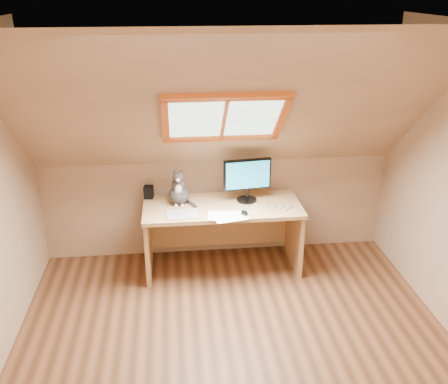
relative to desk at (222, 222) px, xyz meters
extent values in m
plane|color=brown|center=(-0.02, -1.45, -0.47)|extent=(3.50, 3.50, 0.00)
cube|color=tan|center=(-0.02, 0.30, 0.03)|extent=(3.50, 0.02, 1.00)
cube|color=silver|center=(-0.02, -2.22, 1.93)|extent=(3.50, 1.95, 0.02)
cube|color=tan|center=(-0.02, -0.47, 1.23)|extent=(3.50, 1.56, 1.41)
cube|color=#B2E0CC|center=(-0.02, -0.39, 1.16)|extent=(0.90, 0.53, 0.48)
cube|color=#C74312|center=(-0.02, -0.39, 1.16)|extent=(1.02, 0.64, 0.59)
cube|color=tan|center=(0.00, -0.07, 0.20)|extent=(1.50, 0.66, 0.04)
cube|color=tan|center=(-0.72, -0.07, -0.15)|extent=(0.04, 0.59, 0.65)
cube|color=tan|center=(0.72, -0.07, -0.15)|extent=(0.04, 0.59, 0.65)
cube|color=tan|center=(0.00, 0.23, -0.15)|extent=(1.40, 0.03, 0.45)
cylinder|color=black|center=(0.25, 0.01, 0.22)|extent=(0.19, 0.19, 0.02)
cylinder|color=black|center=(0.25, 0.01, 0.29)|extent=(0.03, 0.03, 0.11)
cube|color=black|center=(0.25, 0.01, 0.49)|extent=(0.46, 0.09, 0.30)
cube|color=blue|center=(0.25, -0.01, 0.49)|extent=(0.42, 0.06, 0.27)
ellipsoid|color=#3D3836|center=(-0.41, 0.03, 0.30)|extent=(0.21, 0.25, 0.17)
ellipsoid|color=#3D3836|center=(-0.41, 0.02, 0.40)|extent=(0.14, 0.14, 0.19)
ellipsoid|color=silver|center=(-0.41, -0.04, 0.38)|extent=(0.07, 0.04, 0.11)
ellipsoid|color=#3D3836|center=(-0.41, -0.03, 0.50)|extent=(0.11, 0.10, 0.10)
sphere|color=silver|center=(-0.41, -0.07, 0.49)|extent=(0.04, 0.04, 0.04)
cone|color=#3D3836|center=(-0.44, -0.01, 0.55)|extent=(0.05, 0.05, 0.06)
cone|color=#3D3836|center=(-0.38, -0.01, 0.55)|extent=(0.05, 0.05, 0.06)
cube|color=black|center=(-0.70, 0.18, 0.28)|extent=(0.10, 0.10, 0.12)
cube|color=#B2B2B7|center=(-0.39, -0.25, 0.22)|extent=(0.29, 0.22, 0.01)
ellipsoid|color=black|center=(0.18, -0.29, 0.23)|extent=(0.07, 0.11, 0.03)
cube|color=white|center=(-0.03, -0.33, 0.22)|extent=(0.33, 0.27, 0.00)
cube|color=white|center=(-0.03, -0.33, 0.22)|extent=(0.32, 0.24, 0.00)
camera|label=1|loc=(-0.45, -4.38, 2.16)|focal=40.00mm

